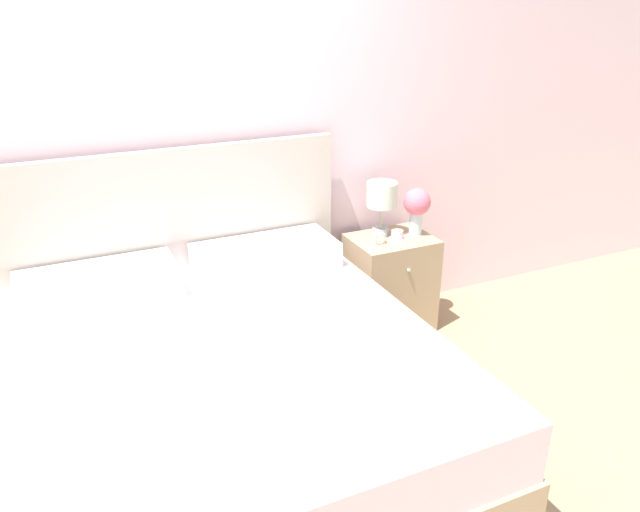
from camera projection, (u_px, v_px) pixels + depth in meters
ground_plane at (185, 353)px, 3.70m from camera, size 12.00×12.00×0.00m
wall_back at (161, 133)px, 3.24m from camera, size 8.00×0.06×2.60m
bed at (227, 391)px, 2.82m from camera, size 1.86×1.96×1.24m
nightstand at (390, 283)px, 3.89m from camera, size 0.49×0.41×0.61m
table_lamp at (382, 198)px, 3.71m from camera, size 0.18×0.18×0.34m
flower_vase at (417, 206)px, 3.75m from camera, size 0.17×0.17×0.29m
teacup at (397, 236)px, 3.73m from camera, size 0.11×0.11×0.06m
alarm_clock at (379, 239)px, 3.67m from camera, size 0.06×0.04×0.06m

